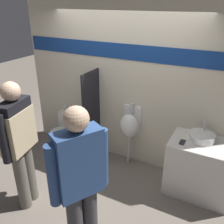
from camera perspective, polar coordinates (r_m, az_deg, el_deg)
The scene contains 10 objects.
ground_plane at distance 4.29m, azimuth -1.10°, elevation -13.72°, with size 16.00×16.00×0.00m, color #70665B.
display_wall at distance 4.11m, azimuth 2.82°, elevation 6.13°, with size 3.78×0.07×2.70m.
sink_counter at distance 3.91m, azimuth 19.40°, elevation -11.97°, with size 0.90×0.62×0.84m.
sink_basin at distance 3.72m, azimuth 19.82°, elevation -5.39°, with size 0.36×0.36×0.24m.
cell_phone at distance 3.61m, azimuth 15.78°, elevation -6.65°, with size 0.07×0.14×0.01m.
divider_near_counter at distance 4.31m, azimuth -4.67°, elevation -1.09°, with size 0.03×0.51×1.60m.
urinal_near_counter at distance 4.16m, azimuth 4.00°, elevation -3.14°, with size 0.32×0.27×1.10m.
toilet at distance 4.87m, azimuth -11.28°, elevation -5.11°, with size 0.37×0.53×0.82m.
person_in_vest at distance 3.39m, azimuth -20.53°, elevation -5.70°, with size 0.32×0.61×1.79m.
person_with_lanyard at distance 2.57m, azimuth -7.27°, elevation -15.64°, with size 0.40×0.57×1.82m.
Camera 1 is at (1.65, -2.94, 2.66)m, focal length 40.00 mm.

